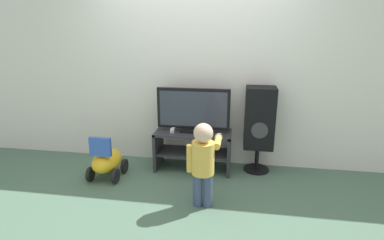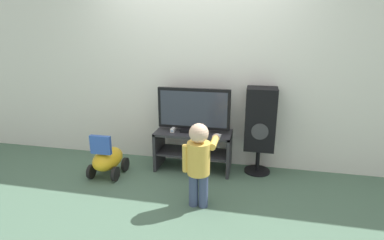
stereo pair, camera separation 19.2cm
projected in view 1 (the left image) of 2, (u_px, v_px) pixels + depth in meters
The scene contains 9 objects.
ground_plane at pixel (190, 176), 3.70m from camera, with size 16.00×16.00×0.00m, color #4C6B56.
wall_back at pixel (197, 65), 3.80m from camera, with size 10.00×0.06×2.60m.
tv_stand at pixel (193, 145), 3.80m from camera, with size 0.95×0.42×0.51m.
television at pixel (193, 111), 3.69m from camera, with size 0.90×0.20×0.55m.
game_console at pixel (173, 129), 3.77m from camera, with size 0.05×0.17×0.05m.
remote_primary at pixel (220, 136), 3.56m from camera, with size 0.04×0.13×0.03m.
child at pixel (203, 158), 2.93m from camera, with size 0.33×0.49×0.88m.
speaker_tower at pixel (259, 120), 3.66m from camera, with size 0.36×0.32×1.08m.
ride_on_toy at pixel (107, 161), 3.62m from camera, with size 0.36×0.51×0.56m.
Camera 1 is at (0.55, -3.30, 1.71)m, focal length 28.00 mm.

